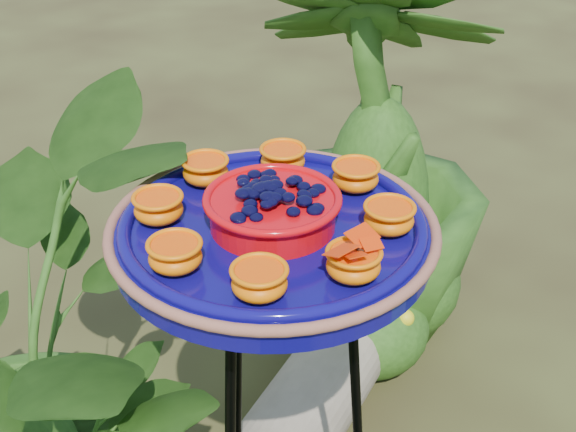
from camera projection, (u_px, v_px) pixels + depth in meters
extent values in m
torus|color=black|center=(273.00, 256.00, 1.12)|extent=(0.32, 0.32, 0.02)
cylinder|color=black|center=(237.00, 412.00, 1.45)|extent=(0.04, 0.08, 0.85)
cylinder|color=#0C0860|center=(273.00, 237.00, 1.10)|extent=(0.56, 0.56, 0.04)
torus|color=#A26349|center=(273.00, 227.00, 1.09)|extent=(0.46, 0.46, 0.02)
torus|color=#0C0860|center=(273.00, 224.00, 1.09)|extent=(0.42, 0.42, 0.02)
cylinder|color=red|center=(273.00, 212.00, 1.08)|extent=(0.22, 0.22, 0.04)
torus|color=red|center=(272.00, 198.00, 1.07)|extent=(0.19, 0.19, 0.01)
ellipsoid|color=black|center=(272.00, 195.00, 1.07)|extent=(0.15, 0.15, 0.03)
ellipsoid|color=#FF7202|center=(356.00, 179.00, 1.17)|extent=(0.07, 0.07, 0.03)
cylinder|color=#FF6E05|center=(356.00, 168.00, 1.16)|extent=(0.06, 0.06, 0.01)
ellipsoid|color=#FF7202|center=(283.00, 161.00, 1.22)|extent=(0.07, 0.07, 0.03)
cylinder|color=#FF6E05|center=(283.00, 151.00, 1.21)|extent=(0.06, 0.06, 0.01)
ellipsoid|color=#FF7202|center=(206.00, 173.00, 1.19)|extent=(0.07, 0.07, 0.03)
cylinder|color=#FF6E05|center=(205.00, 162.00, 1.18)|extent=(0.06, 0.06, 0.01)
ellipsoid|color=#FF7202|center=(159.00, 210.00, 1.09)|extent=(0.07, 0.07, 0.03)
cylinder|color=#FF6E05|center=(158.00, 199.00, 1.09)|extent=(0.06, 0.06, 0.01)
ellipsoid|color=#FF7202|center=(175.00, 257.00, 1.00)|extent=(0.07, 0.07, 0.03)
cylinder|color=#FF6E05|center=(174.00, 246.00, 0.99)|extent=(0.06, 0.06, 0.01)
ellipsoid|color=#FF7202|center=(259.00, 284.00, 0.95)|extent=(0.07, 0.07, 0.03)
cylinder|color=#FF6E05|center=(259.00, 272.00, 0.94)|extent=(0.06, 0.06, 0.01)
ellipsoid|color=#FF7202|center=(353.00, 266.00, 0.98)|extent=(0.07, 0.07, 0.03)
cylinder|color=#FF6E05|center=(354.00, 254.00, 0.97)|extent=(0.06, 0.06, 0.01)
ellipsoid|color=#FF7202|center=(389.00, 220.00, 1.07)|extent=(0.07, 0.07, 0.03)
cylinder|color=#FF6E05|center=(390.00, 209.00, 1.06)|extent=(0.06, 0.06, 0.01)
cylinder|color=black|center=(354.00, 248.00, 0.97)|extent=(0.00, 0.03, 0.00)
cube|color=#FF3B05|center=(341.00, 250.00, 0.95)|extent=(0.04, 0.03, 0.01)
cube|color=#FF3B05|center=(362.00, 235.00, 0.98)|extent=(0.04, 0.03, 0.01)
imported|color=#234813|center=(378.00, 157.00, 2.08)|extent=(0.83, 0.83, 1.06)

